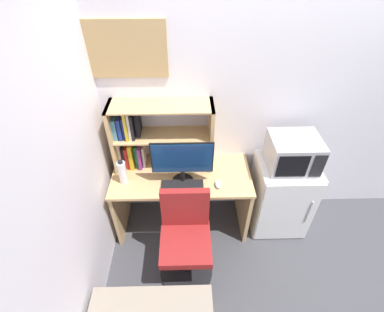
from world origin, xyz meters
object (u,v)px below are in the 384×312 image
object	(u,v)px
mini_fridge	(280,195)
microwave	(293,153)
keyboard	(182,185)
hutch_bookshelf	(145,135)
monitor	(182,161)
water_bottle	(122,172)
desk_chair	(186,242)
computer_mouse	(218,184)
wall_corkboard	(125,50)

from	to	relation	value
mini_fridge	microwave	size ratio (longest dim) A/B	1.89
keyboard	hutch_bookshelf	bearing A→B (deg)	135.80
keyboard	monitor	bearing A→B (deg)	85.22
water_bottle	desk_chair	xyz separation A→B (m)	(0.56, -0.44, -0.44)
keyboard	microwave	world-z (taller)	microwave
monitor	microwave	distance (m)	1.00
hutch_bookshelf	computer_mouse	xyz separation A→B (m)	(0.66, -0.33, -0.32)
mini_fridge	microwave	distance (m)	0.56
monitor	water_bottle	bearing A→B (deg)	178.70
computer_mouse	wall_corkboard	size ratio (longest dim) A/B	0.16
microwave	desk_chair	bearing A→B (deg)	-151.65
hutch_bookshelf	monitor	world-z (taller)	hutch_bookshelf
hutch_bookshelf	wall_corkboard	world-z (taller)	wall_corkboard
monitor	microwave	xyz separation A→B (m)	(1.00, 0.10, -0.01)
water_bottle	wall_corkboard	size ratio (longest dim) A/B	0.37
keyboard	microwave	xyz separation A→B (m)	(1.00, 0.16, 0.23)
mini_fridge	computer_mouse	bearing A→B (deg)	-166.83
water_bottle	wall_corkboard	bearing A→B (deg)	73.63
desk_chair	keyboard	bearing A→B (deg)	93.60
water_bottle	desk_chair	bearing A→B (deg)	-38.32
keyboard	wall_corkboard	size ratio (longest dim) A/B	0.57
computer_mouse	wall_corkboard	bearing A→B (deg)	149.53
mini_fridge	desk_chair	bearing A→B (deg)	-151.79
microwave	computer_mouse	bearing A→B (deg)	-166.59
desk_chair	wall_corkboard	xyz separation A→B (m)	(-0.45, 0.81, 1.40)
monitor	water_bottle	distance (m)	0.56
hutch_bookshelf	microwave	xyz separation A→B (m)	(1.34, -0.16, -0.10)
water_bottle	mini_fridge	size ratio (longest dim) A/B	0.30
keyboard	desk_chair	size ratio (longest dim) A/B	0.41
mini_fridge	keyboard	bearing A→B (deg)	-171.17
hutch_bookshelf	mini_fridge	size ratio (longest dim) A/B	1.10
mini_fridge	microwave	xyz separation A→B (m)	(0.00, 0.00, 0.56)
water_bottle	microwave	bearing A→B (deg)	3.28
monitor	desk_chair	size ratio (longest dim) A/B	0.59
hutch_bookshelf	water_bottle	distance (m)	0.39
keyboard	mini_fridge	size ratio (longest dim) A/B	0.46
keyboard	mini_fridge	xyz separation A→B (m)	(1.00, 0.16, -0.33)
hutch_bookshelf	mini_fridge	world-z (taller)	hutch_bookshelf
monitor	mini_fridge	world-z (taller)	monitor
microwave	water_bottle	bearing A→B (deg)	-176.72
keyboard	computer_mouse	world-z (taller)	computer_mouse
hutch_bookshelf	monitor	xyz separation A→B (m)	(0.34, -0.26, -0.09)
mini_fridge	water_bottle	bearing A→B (deg)	-176.84
monitor	microwave	size ratio (longest dim) A/B	1.23
hutch_bookshelf	mini_fridge	distance (m)	1.50
computer_mouse	microwave	world-z (taller)	microwave
hutch_bookshelf	computer_mouse	bearing A→B (deg)	-26.34
water_bottle	microwave	size ratio (longest dim) A/B	0.56
microwave	desk_chair	size ratio (longest dim) A/B	0.48
microwave	monitor	bearing A→B (deg)	-174.27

